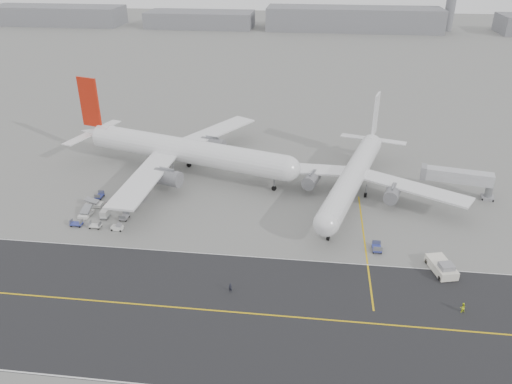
# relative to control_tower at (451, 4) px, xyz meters

# --- Properties ---
(ground) EXTENTS (700.00, 700.00, 0.00)m
(ground) POSITION_rel_control_tower_xyz_m (-100.00, -265.00, -16.25)
(ground) COLOR gray
(ground) RESTS_ON ground
(taxiway) EXTENTS (220.00, 59.00, 0.03)m
(taxiway) POSITION_rel_control_tower_xyz_m (-94.98, -282.98, -16.24)
(taxiway) COLOR #262628
(taxiway) RESTS_ON ground
(horizon_buildings) EXTENTS (520.00, 28.00, 28.00)m
(horizon_buildings) POSITION_rel_control_tower_xyz_m (-70.00, -5.00, -16.25)
(horizon_buildings) COLOR slate
(horizon_buildings) RESTS_ON ground
(control_tower) EXTENTS (7.00, 7.00, 31.25)m
(control_tower) POSITION_rel_control_tower_xyz_m (0.00, 0.00, 0.00)
(control_tower) COLOR slate
(control_tower) RESTS_ON ground
(airliner_a) EXTENTS (61.25, 60.00, 21.73)m
(airliner_a) POSITION_rel_control_tower_xyz_m (-113.74, -232.05, -10.00)
(airliner_a) COLOR white
(airliner_a) RESTS_ON ground
(airliner_b) EXTENTS (50.28, 51.38, 18.15)m
(airliner_b) POSITION_rel_control_tower_xyz_m (-71.52, -239.41, -11.02)
(airliner_b) COLOR white
(airliner_b) RESTS_ON ground
(pushback_tug) EXTENTS (4.91, 9.06, 2.56)m
(pushback_tug) POSITION_rel_control_tower_xyz_m (-57.05, -267.72, -15.20)
(pushback_tug) COLOR white
(pushback_tug) RESTS_ON ground
(jet_bridge) EXTENTS (16.92, 6.09, 6.31)m
(jet_bridge) POSITION_rel_control_tower_xyz_m (-47.72, -236.21, -11.85)
(jet_bridge) COLOR gray
(jet_bridge) RESTS_ON ground
(gse_cluster) EXTENTS (17.93, 21.43, 1.88)m
(gse_cluster) POSITION_rel_control_tower_xyz_m (-124.66, -254.20, -16.25)
(gse_cluster) COLOR gray
(gse_cluster) RESTS_ON ground
(stray_dolly) EXTENTS (1.70, 2.73, 1.66)m
(stray_dolly) POSITION_rel_control_tower_xyz_m (-67.94, -262.26, -16.25)
(stray_dolly) COLOR silver
(stray_dolly) RESTS_ON ground
(ground_crew_a) EXTENTS (0.71, 0.56, 1.72)m
(ground_crew_a) POSITION_rel_control_tower_xyz_m (-93.70, -277.99, -15.39)
(ground_crew_a) COLOR black
(ground_crew_a) RESTS_ON ground
(ground_crew_b) EXTENTS (1.02, 0.90, 1.74)m
(ground_crew_b) POSITION_rel_control_tower_xyz_m (-56.02, -278.45, -15.38)
(ground_crew_b) COLOR #E2F51C
(ground_crew_b) RESTS_ON ground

